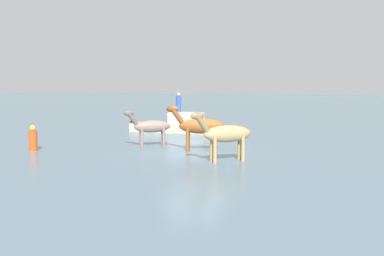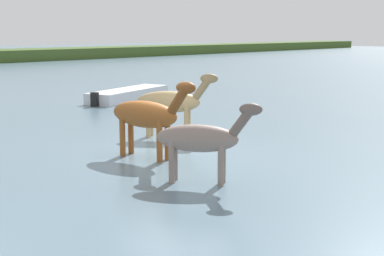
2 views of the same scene
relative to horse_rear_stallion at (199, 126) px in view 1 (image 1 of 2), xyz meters
name	(u,v)px [view 1 (image 1 of 2)]	position (x,y,z in m)	size (l,w,h in m)	color
ground_plane	(192,153)	(0.69, -0.16, -1.10)	(192.40, 192.40, 0.00)	slate
horse_rear_stallion	(199,126)	(0.00, 0.00, 0.00)	(0.90, 2.60, 2.00)	brown
horse_mid_herd	(225,134)	(2.34, 1.57, -0.04)	(1.72, 2.27, 1.93)	tan
horse_lead	(151,127)	(-0.75, -2.55, -0.15)	(1.49, 2.06, 1.73)	gray
boat_dinghy_port	(178,127)	(-6.91, -3.00, -0.78)	(1.90, 5.80, 1.37)	#B7AD93
person_helmsman_aft	(179,103)	(-7.13, -3.01, 0.66)	(0.32, 0.32, 1.19)	#2D51B2
buoy_channel_marker	(33,139)	(1.77, -7.16, -0.59)	(0.36, 0.36, 1.14)	#E54C19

